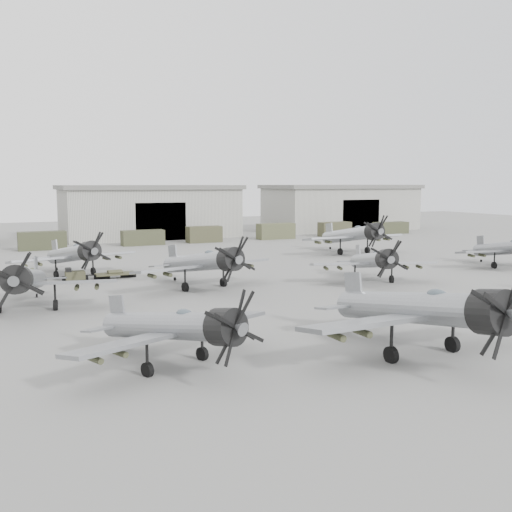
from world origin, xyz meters
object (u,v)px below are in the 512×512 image
at_px(aircraft_mid_0, 26,280).
at_px(ground_crew, 33,279).
at_px(aircraft_far_0, 75,254).
at_px(aircraft_far_1, 355,235).
at_px(aircraft_mid_3, 510,248).
at_px(aircraft_near_1, 426,310).
at_px(tug_trailer, 91,275).
at_px(aircraft_mid_2, 374,261).
at_px(aircraft_near_0, 177,327).
at_px(aircraft_mid_1, 205,262).

bearing_deg(aircraft_mid_0, ground_crew, 94.28).
bearing_deg(aircraft_far_0, ground_crew, -139.06).
bearing_deg(aircraft_far_1, aircraft_far_0, -174.02).
bearing_deg(aircraft_mid_3, aircraft_near_1, -133.24).
bearing_deg(aircraft_far_0, tug_trailer, -81.66).
bearing_deg(aircraft_mid_2, aircraft_mid_3, 23.71).
distance_m(aircraft_near_0, aircraft_mid_0, 17.42).
bearing_deg(aircraft_near_0, aircraft_near_1, -39.29).
bearing_deg(aircraft_near_1, ground_crew, 119.19).
height_order(aircraft_near_0, aircraft_mid_2, aircraft_mid_2).
bearing_deg(tug_trailer, aircraft_mid_0, -117.36).
height_order(aircraft_mid_0, aircraft_far_0, aircraft_mid_0).
bearing_deg(tug_trailer, aircraft_near_1, -69.28).
xyz_separation_m(aircraft_near_0, aircraft_mid_1, (8.53, 19.27, 0.25)).
bearing_deg(aircraft_far_1, aircraft_near_1, -119.66).
distance_m(aircraft_near_1, tug_trailer, 34.18).
xyz_separation_m(aircraft_near_0, aircraft_mid_0, (-5.89, 16.40, 0.20)).
xyz_separation_m(aircraft_near_1, aircraft_far_0, (-12.82, 34.55, -0.32)).
bearing_deg(ground_crew, aircraft_mid_0, 159.71).
relative_size(aircraft_far_1, ground_crew, 7.00).
bearing_deg(tug_trailer, aircraft_far_1, 10.28).
xyz_separation_m(aircraft_near_1, aircraft_mid_0, (-18.05, 20.19, -0.26)).
bearing_deg(aircraft_mid_0, aircraft_near_1, -37.12).
bearing_deg(aircraft_far_0, aircraft_mid_2, -46.04).
bearing_deg(aircraft_near_0, tug_trailer, 67.29).
height_order(aircraft_mid_1, ground_crew, aircraft_mid_1).
distance_m(aircraft_near_0, aircraft_mid_3, 45.49).
relative_size(aircraft_near_1, aircraft_mid_0, 1.10).
relative_size(aircraft_mid_3, aircraft_far_0, 0.95).
bearing_deg(aircraft_mid_0, tug_trailer, 73.23).
bearing_deg(aircraft_mid_1, aircraft_far_0, 116.85).
bearing_deg(aircraft_mid_3, ground_crew, -177.39).
xyz_separation_m(aircraft_near_1, tug_trailer, (-11.80, 32.02, -2.06)).
distance_m(aircraft_near_1, aircraft_mid_0, 27.08).
distance_m(aircraft_near_0, aircraft_mid_1, 21.07).
bearing_deg(aircraft_mid_2, tug_trailer, 170.03).
distance_m(aircraft_mid_3, tug_trailer, 43.35).
relative_size(aircraft_near_1, aircraft_far_1, 1.02).
relative_size(aircraft_mid_2, aircraft_far_0, 0.93).
height_order(aircraft_mid_2, ground_crew, aircraft_mid_2).
xyz_separation_m(aircraft_mid_0, aircraft_far_0, (5.23, 14.36, -0.06)).
relative_size(aircraft_mid_1, ground_crew, 6.58).
xyz_separation_m(aircraft_near_0, aircraft_mid_3, (42.20, 16.99, 0.03)).
bearing_deg(aircraft_mid_1, tug_trailer, 120.58).
relative_size(aircraft_near_0, tug_trailer, 1.76).
relative_size(aircraft_mid_2, ground_crew, 5.82).
bearing_deg(aircraft_far_1, aircraft_mid_1, -149.50).
xyz_separation_m(aircraft_mid_1, tug_trailer, (-8.16, 8.95, -1.84)).
bearing_deg(aircraft_mid_2, aircraft_mid_0, -162.71).
height_order(aircraft_near_0, aircraft_mid_0, aircraft_mid_0).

